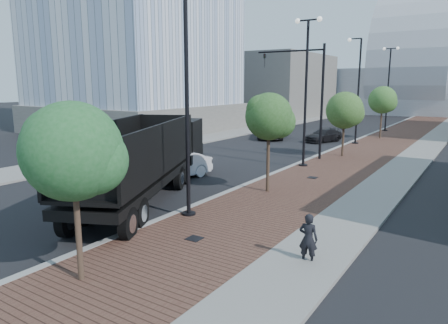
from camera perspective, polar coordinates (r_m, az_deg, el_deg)
The scene contains 23 objects.
sidewalk at distance 43.37m, azimuth 23.65°, elevation 2.97°, with size 7.00×140.00×0.12m, color #4C2D23.
concrete_strip at distance 43.02m, azimuth 27.19°, elevation 2.63°, with size 2.40×140.00×0.13m, color slate.
curb at distance 44.07m, azimuth 19.16°, elevation 3.41°, with size 0.30×140.00×0.14m, color gray.
west_sidewalk at distance 48.81m, azimuth 4.18°, elevation 4.63°, with size 4.00×140.00×0.12m, color slate.
dump_truck at distance 21.53m, azimuth -8.95°, elevation 0.67°, with size 8.21×13.57×3.71m.
white_sedan at distance 23.24m, azimuth -7.09°, elevation -0.54°, with size 1.61×4.61×1.52m, color silver.
dark_car_mid at distance 40.69m, azimuth 6.60°, elevation 4.31°, with size 2.45×5.31×1.48m, color black.
dark_car_far at distance 39.20m, azimuth 13.71°, elevation 3.62°, with size 1.68×4.13×1.20m, color black.
pedestrian at distance 12.61m, azimuth 11.68°, elevation -10.45°, with size 0.57×0.37×1.56m, color black.
streetlight_1 at distance 16.00m, azimuth -5.50°, elevation 7.32°, with size 1.44×0.56×9.21m.
streetlight_2 at distance 26.40m, azimuth 11.35°, elevation 9.56°, with size 1.72×0.56×9.28m.
streetlight_3 at distance 37.84m, azimuth 18.04°, elevation 8.85°, with size 1.44×0.56×9.21m.
streetlight_4 at distance 49.48m, azimuth 21.92°, elevation 9.50°, with size 1.72×0.56×9.28m.
traffic_mast at distance 29.52m, azimuth 11.92°, elevation 9.97°, with size 5.09×0.20×8.00m.
tree_0 at distance 11.07m, azimuth -20.13°, elevation 1.35°, with size 2.59×2.57×4.91m.
tree_1 at distance 19.66m, azimuth 6.44°, elevation 6.28°, with size 2.33×2.27×4.92m.
tree_2 at distance 30.85m, azimuth 16.58°, elevation 6.92°, with size 2.66×2.66×4.78m.
tree_3 at distance 42.46m, azimuth 21.32°, elevation 8.06°, with size 2.64×2.63×5.12m.
tower_podium at distance 48.89m, azimuth -11.92°, elevation 6.13°, with size 19.00×19.00×3.00m, color #615D57.
convention_center at distance 88.37m, azimuth 25.41°, elevation 10.26°, with size 50.00×30.00×50.00m.
commercial_block_nw at distance 69.51m, azimuth 7.22°, elevation 10.50°, with size 14.00×20.00×10.00m, color #67635C.
utility_cover_1 at distance 14.19m, azimuth -4.15°, elevation -10.60°, with size 0.50×0.50×0.02m, color black.
utility_cover_2 at distance 23.52m, azimuth 12.26°, elevation -2.14°, with size 0.50×0.50×0.02m, color black.
Camera 1 is at (10.44, -2.49, 5.31)m, focal length 32.75 mm.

